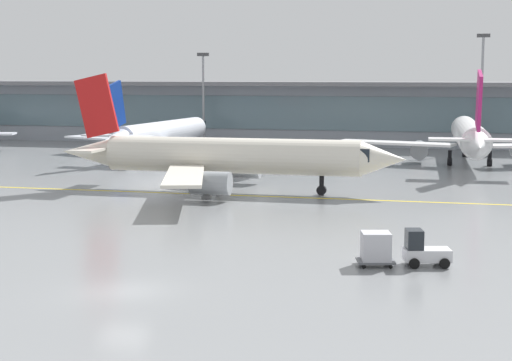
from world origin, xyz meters
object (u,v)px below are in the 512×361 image
object	(u,v)px
taxiing_regional_jet	(228,157)
apron_light_mast_2	(482,88)
apron_light_mast_1	(203,95)
cargo_dolly_lead	(376,248)
gate_airplane_1	(162,134)
gate_airplane_2	(470,136)
baggage_tug	(423,250)

from	to	relation	value
taxiing_regional_jet	apron_light_mast_2	xyz separation A→B (m)	(23.62, 46.13, 5.58)
taxiing_regional_jet	apron_light_mast_1	world-z (taller)	apron_light_mast_1
cargo_dolly_lead	gate_airplane_1	bearing A→B (deg)	107.48
taxiing_regional_jet	cargo_dolly_lead	bearing A→B (deg)	-58.98
taxiing_regional_jet	apron_light_mast_2	bearing A→B (deg)	62.39
gate_airplane_2	baggage_tug	world-z (taller)	gate_airplane_2
taxiing_regional_jet	apron_light_mast_1	xyz separation A→B (m)	(-16.74, 45.82, 4.38)
gate_airplane_2	cargo_dolly_lead	distance (m)	55.36
taxiing_regional_jet	baggage_tug	world-z (taller)	taxiing_regional_jet
taxiing_regional_jet	apron_light_mast_1	size ratio (longest dim) A/B	2.36
cargo_dolly_lead	apron_light_mast_2	world-z (taller)	apron_light_mast_2
taxiing_regional_jet	baggage_tug	size ratio (longest dim) A/B	11.47
baggage_tug	cargo_dolly_lead	xyz separation A→B (m)	(-2.62, -0.64, 0.16)
baggage_tug	cargo_dolly_lead	distance (m)	2.70
apron_light_mast_1	taxiing_regional_jet	bearing A→B (deg)	-69.92
taxiing_regional_jet	baggage_tug	bearing A→B (deg)	-54.31
baggage_tug	apron_light_mast_2	bearing A→B (deg)	72.38
gate_airplane_2	baggage_tug	xyz separation A→B (m)	(-3.28, -54.36, -2.49)
taxiing_regional_jet	apron_light_mast_2	size ratio (longest dim) A/B	2.01
taxiing_regional_jet	cargo_dolly_lead	world-z (taller)	taxiing_regional_jet
gate_airplane_2	baggage_tug	distance (m)	54.52
cargo_dolly_lead	apron_light_mast_1	distance (m)	79.32
gate_airplane_1	apron_light_mast_2	distance (m)	44.69
gate_airplane_1	apron_light_mast_1	xyz separation A→B (m)	(0.44, 16.95, 4.62)
apron_light_mast_2	apron_light_mast_1	bearing A→B (deg)	-179.55
taxiing_regional_jet	gate_airplane_2	bearing A→B (deg)	52.31
apron_light_mast_2	taxiing_regional_jet	bearing A→B (deg)	-117.11
gate_airplane_2	apron_light_mast_1	xyz separation A→B (m)	(-38.66, 16.94, 4.26)
cargo_dolly_lead	baggage_tug	bearing A→B (deg)	-0.00
gate_airplane_1	apron_light_mast_1	world-z (taller)	apron_light_mast_1
gate_airplane_1	taxiing_regional_jet	xyz separation A→B (m)	(17.18, -28.87, 0.24)
gate_airplane_2	cargo_dolly_lead	xyz separation A→B (m)	(-5.90, -55.00, -2.33)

